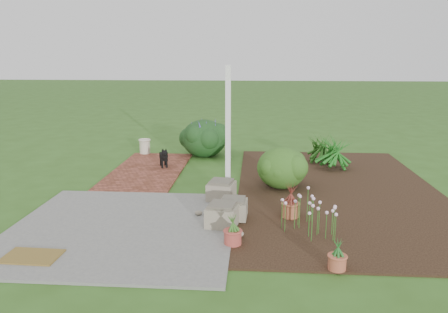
# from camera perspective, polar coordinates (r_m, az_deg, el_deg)

# --- Properties ---
(ground) EXTENTS (80.00, 80.00, 0.00)m
(ground) POSITION_cam_1_polar(r_m,az_deg,el_deg) (8.54, -1.54, -5.17)
(ground) COLOR #32581C
(ground) RESTS_ON ground
(concrete_patio) EXTENTS (3.50, 3.50, 0.04)m
(concrete_patio) POSITION_cam_1_polar(r_m,az_deg,el_deg) (7.16, -13.10, -9.03)
(concrete_patio) COLOR slate
(concrete_patio) RESTS_ON ground
(brick_path) EXTENTS (1.60, 3.50, 0.04)m
(brick_path) POSITION_cam_1_polar(r_m,az_deg,el_deg) (10.48, -9.88, -1.79)
(brick_path) COLOR brown
(brick_path) RESTS_ON ground
(garden_bed) EXTENTS (4.00, 7.00, 0.03)m
(garden_bed) POSITION_cam_1_polar(r_m,az_deg,el_deg) (9.13, 14.64, -4.29)
(garden_bed) COLOR black
(garden_bed) RESTS_ON ground
(veranda_post) EXTENTS (0.10, 0.10, 2.50)m
(veranda_post) POSITION_cam_1_polar(r_m,az_deg,el_deg) (8.31, 0.54, 3.22)
(veranda_post) COLOR white
(veranda_post) RESTS_ON ground
(stone_trough_near) EXTENTS (0.54, 0.54, 0.31)m
(stone_trough_near) POSITION_cam_1_polar(r_m,az_deg,el_deg) (6.96, -0.22, -7.76)
(stone_trough_near) COLOR #736958
(stone_trough_near) RESTS_ON concrete_patio
(stone_trough_mid) EXTENTS (0.46, 0.46, 0.29)m
(stone_trough_mid) POSITION_cam_1_polar(r_m,az_deg,el_deg) (7.28, 1.27, -6.92)
(stone_trough_mid) COLOR #7A755D
(stone_trough_mid) RESTS_ON concrete_patio
(stone_trough_far) EXTENTS (0.55, 0.55, 0.32)m
(stone_trough_far) POSITION_cam_1_polar(r_m,az_deg,el_deg) (8.18, -0.35, -4.53)
(stone_trough_far) COLOR gray
(stone_trough_far) RESTS_ON concrete_patio
(coir_doormat) EXTENTS (0.75, 0.50, 0.02)m
(coir_doormat) POSITION_cam_1_polar(r_m,az_deg,el_deg) (6.52, -23.80, -11.84)
(coir_doormat) COLOR brown
(coir_doormat) RESTS_ON concrete_patio
(black_dog) EXTENTS (0.28, 0.51, 0.45)m
(black_dog) POSITION_cam_1_polar(r_m,az_deg,el_deg) (10.58, -7.87, 0.05)
(black_dog) COLOR black
(black_dog) RESTS_ON brick_path
(cream_ceramic_urn) EXTENTS (0.31, 0.31, 0.38)m
(cream_ceramic_urn) POSITION_cam_1_polar(r_m,az_deg,el_deg) (12.19, -10.31, 1.30)
(cream_ceramic_urn) COLOR beige
(cream_ceramic_urn) RESTS_ON brick_path
(evergreen_shrub) EXTENTS (1.33, 1.33, 0.86)m
(evergreen_shrub) POSITION_cam_1_polar(r_m,az_deg,el_deg) (8.98, 7.56, -1.32)
(evergreen_shrub) COLOR #13370C
(evergreen_shrub) RESTS_ON garden_bed
(agapanthus_clump_back) EXTENTS (1.32, 1.32, 0.93)m
(agapanthus_clump_back) POSITION_cam_1_polar(r_m,az_deg,el_deg) (10.68, 14.18, 0.92)
(agapanthus_clump_back) COLOR #124312
(agapanthus_clump_back) RESTS_ON garden_bed
(agapanthus_clump_front) EXTENTS (1.25, 1.25, 0.85)m
(agapanthus_clump_front) POSITION_cam_1_polar(r_m,az_deg,el_deg) (11.19, 12.44, 1.35)
(agapanthus_clump_front) COLOR #1C3611
(agapanthus_clump_front) RESTS_ON garden_bed
(pink_flower_patch) EXTENTS (0.99, 0.99, 0.60)m
(pink_flower_patch) POSITION_cam_1_polar(r_m,az_deg,el_deg) (6.83, 10.71, -7.22)
(pink_flower_patch) COLOR #113D0F
(pink_flower_patch) RESTS_ON garden_bed
(terracotta_pot_bronze) EXTENTS (0.34, 0.34, 0.24)m
(terracotta_pot_bronze) POSITION_cam_1_polar(r_m,az_deg,el_deg) (7.44, 8.68, -6.90)
(terracotta_pot_bronze) COLOR #A25736
(terracotta_pot_bronze) RESTS_ON garden_bed
(terracotta_pot_small_left) EXTENTS (0.27, 0.27, 0.19)m
(terracotta_pot_small_left) POSITION_cam_1_polar(r_m,az_deg,el_deg) (5.84, 14.56, -13.22)
(terracotta_pot_small_left) COLOR #B1553B
(terracotta_pot_small_left) RESTS_ON garden_bed
(terracotta_pot_small_right) EXTENTS (0.26, 0.26, 0.21)m
(terracotta_pot_small_right) POSITION_cam_1_polar(r_m,az_deg,el_deg) (6.35, 1.15, -10.49)
(terracotta_pot_small_right) COLOR #AB4339
(terracotta_pot_small_right) RESTS_ON garden_bed
(purple_flowering_bush) EXTENTS (1.36, 1.36, 1.02)m
(purple_flowering_bush) POSITION_cam_1_polar(r_m,az_deg,el_deg) (11.80, -2.62, 2.51)
(purple_flowering_bush) COLOR black
(purple_flowering_bush) RESTS_ON ground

